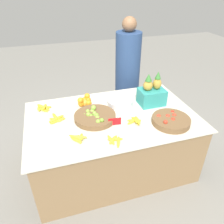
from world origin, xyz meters
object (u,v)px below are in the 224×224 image
object	(u,v)px
produce_crate	(152,94)
price_sign	(115,122)
tomato_basket	(171,120)
lime_bowl	(95,117)
vendor_person	(127,77)
metal_bowl	(120,102)

from	to	relation	value
produce_crate	price_sign	bearing A→B (deg)	-151.73
tomato_basket	lime_bowl	bearing A→B (deg)	157.76
vendor_person	produce_crate	bearing A→B (deg)	-91.11
lime_bowl	vendor_person	world-z (taller)	vendor_person
metal_bowl	price_sign	size ratio (longest dim) A/B	2.29
price_sign	vendor_person	bearing A→B (deg)	69.68
metal_bowl	vendor_person	size ratio (longest dim) A/B	0.19
produce_crate	vendor_person	world-z (taller)	vendor_person
produce_crate	vendor_person	xyz separation A→B (m)	(0.02, 0.83, -0.14)
price_sign	vendor_person	size ratio (longest dim) A/B	0.08
lime_bowl	vendor_person	xyz separation A→B (m)	(0.72, 0.96, -0.04)
metal_bowl	vendor_person	xyz separation A→B (m)	(0.37, 0.76, -0.04)
metal_bowl	produce_crate	size ratio (longest dim) A/B	0.76
tomato_basket	vendor_person	bearing A→B (deg)	90.30
produce_crate	vendor_person	size ratio (longest dim) A/B	0.25
tomato_basket	produce_crate	xyz separation A→B (m)	(-0.02, 0.42, 0.10)
produce_crate	vendor_person	distance (m)	0.85
tomato_basket	price_sign	distance (m)	0.58
lime_bowl	vendor_person	bearing A→B (deg)	53.09
lime_bowl	tomato_basket	xyz separation A→B (m)	(0.73, -0.30, 0.00)
lime_bowl	price_sign	world-z (taller)	lime_bowl
lime_bowl	produce_crate	size ratio (longest dim) A/B	1.10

